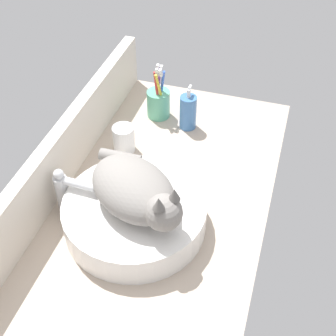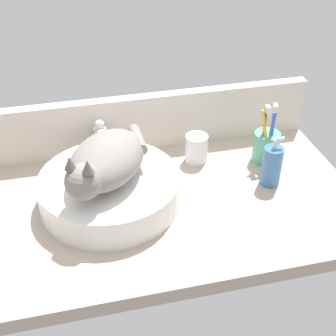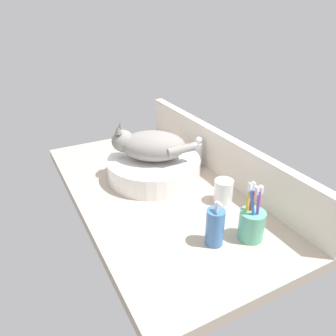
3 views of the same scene
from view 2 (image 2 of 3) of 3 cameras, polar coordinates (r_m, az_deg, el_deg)
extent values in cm
cube|color=#B2A08E|center=(125.60, -2.36, -5.00)|extent=(112.59, 59.70, 4.00)
cube|color=silver|center=(142.26, -4.72, 5.44)|extent=(112.59, 3.60, 17.24)
cylinder|color=white|center=(122.99, -7.13, -2.66)|extent=(36.68, 36.68, 8.16)
ellipsoid|color=gray|center=(117.39, -7.46, 1.03)|extent=(27.93, 30.23, 11.00)
sphere|color=gray|center=(108.17, -10.27, -1.66)|extent=(8.80, 8.80, 8.80)
cone|color=#635F5B|center=(103.39, -9.77, 0.17)|extent=(2.80, 2.80, 3.20)
cone|color=#635F5B|center=(105.38, -11.88, 0.63)|extent=(2.80, 2.80, 3.20)
cylinder|color=gray|center=(123.67, -3.73, 3.50)|extent=(3.41, 11.06, 3.20)
cylinder|color=silver|center=(138.94, -8.11, 2.88)|extent=(3.60, 3.60, 11.00)
cylinder|color=silver|center=(132.12, -8.07, 3.54)|extent=(2.40, 10.04, 2.20)
sphere|color=silver|center=(135.50, -8.34, 5.28)|extent=(2.80, 2.80, 2.80)
cylinder|color=#3F72B2|center=(130.99, 12.53, 0.24)|extent=(5.41, 5.41, 11.49)
cylinder|color=silver|center=(127.12, 12.93, 2.88)|extent=(1.20, 1.20, 2.80)
cylinder|color=silver|center=(126.89, 13.51, 3.48)|extent=(2.20, 1.00, 1.00)
cylinder|color=#5BB28E|center=(140.94, 11.84, 2.54)|extent=(7.62, 7.62, 9.29)
cylinder|color=purple|center=(139.58, 12.41, 4.17)|extent=(1.53, 2.40, 17.03)
cube|color=white|center=(135.49, 12.86, 7.25)|extent=(1.29, 1.01, 2.50)
cylinder|color=yellow|center=(137.21, 11.80, 3.67)|extent=(3.58, 3.35, 16.88)
cube|color=white|center=(133.05, 12.24, 6.79)|extent=(1.58, 1.14, 2.65)
cylinder|color=#D13838|center=(138.12, 11.59, 3.93)|extent=(1.08, 2.47, 17.02)
cube|color=white|center=(133.99, 12.01, 7.03)|extent=(1.23, 1.02, 2.48)
cylinder|color=blue|center=(138.58, 12.52, 3.91)|extent=(2.77, 3.44, 16.94)
cube|color=white|center=(134.47, 12.98, 7.00)|extent=(1.47, 1.15, 2.61)
cylinder|color=white|center=(138.27, 3.49, 2.41)|extent=(6.66, 6.66, 8.47)
cylinder|color=silver|center=(139.42, 3.46, 1.68)|extent=(5.86, 5.86, 4.25)
camera|label=1|loc=(0.94, -68.85, 25.41)|focal=50.00mm
camera|label=3|loc=(1.23, 55.25, 14.05)|focal=35.00mm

